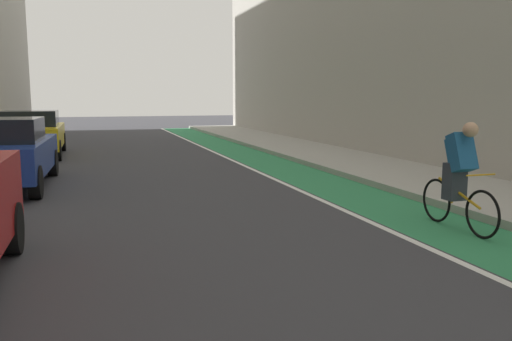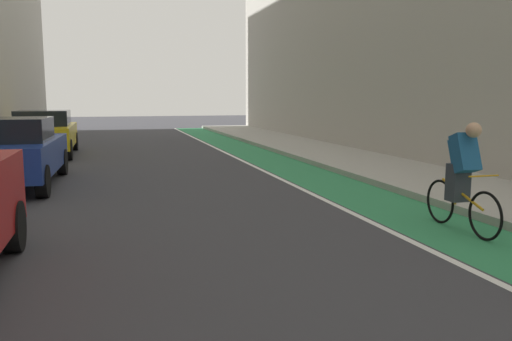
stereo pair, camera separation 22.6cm
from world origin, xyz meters
name	(u,v)px [view 1 (the left image)]	position (x,y,z in m)	size (l,w,h in m)	color
ground_plane	(165,188)	(0.00, 15.42, 0.00)	(85.45, 85.45, 0.00)	#38383D
bike_lane_paint	(287,169)	(3.60, 17.42, 0.00)	(1.60, 38.84, 0.00)	#2D8451
lane_divider_stripe	(256,171)	(2.70, 17.42, 0.00)	(0.12, 38.84, 0.00)	white
sidewalk_right	(360,164)	(5.85, 17.42, 0.07)	(2.89, 38.84, 0.14)	#A8A59E
building_facade_right	(406,28)	(8.49, 19.42, 4.20)	(2.40, 34.84, 8.40)	#B2ADA3
parked_sedan_blue	(2,152)	(-3.36, 16.53, 0.78)	(2.05, 4.32, 1.53)	navy
parked_sedan_yellow_cab	(32,133)	(-3.35, 22.85, 0.79)	(1.91, 4.31, 1.53)	yellow
cyclist_trailing	(459,173)	(3.71, 10.54, 0.85)	(0.48, 1.74, 1.63)	black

